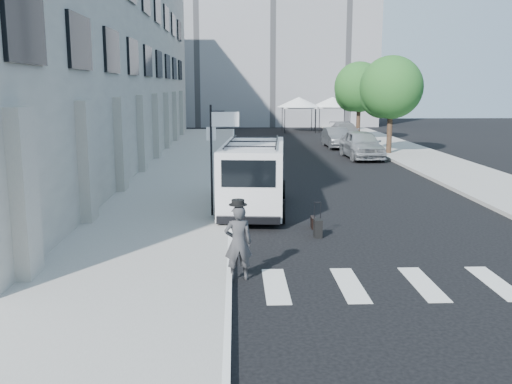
{
  "coord_description": "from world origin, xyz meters",
  "views": [
    {
      "loc": [
        -1.85,
        -14.63,
        4.23
      ],
      "look_at": [
        -1.28,
        1.03,
        1.3
      ],
      "focal_mm": 40.0,
      "sensor_mm": 36.0,
      "label": 1
    }
  ],
  "objects": [
    {
      "name": "cargo_van",
      "position": [
        -1.22,
        4.71,
        1.19
      ],
      "size": [
        2.55,
        6.24,
        2.3
      ],
      "rotation": [
        0.0,
        0.0,
        -0.09
      ],
      "color": "silver",
      "rests_on": "ground"
    },
    {
      "name": "sidewalk_left",
      "position": [
        -4.25,
        16.0,
        0.07
      ],
      "size": [
        4.5,
        48.0,
        0.15
      ],
      "primitive_type": "cube",
      "color": "gray",
      "rests_on": "ground"
    },
    {
      "name": "sign_pole",
      "position": [
        -2.36,
        3.2,
        2.65
      ],
      "size": [
        1.03,
        0.07,
        3.5
      ],
      "color": "black",
      "rests_on": "sidewalk_left"
    },
    {
      "name": "ground",
      "position": [
        0.0,
        0.0,
        0.0
      ],
      "size": [
        120.0,
        120.0,
        0.0
      ],
      "primitive_type": "plane",
      "color": "black",
      "rests_on": "ground"
    },
    {
      "name": "parked_car_b",
      "position": [
        5.15,
        24.47,
        0.68
      ],
      "size": [
        1.51,
        4.16,
        1.36
      ],
      "primitive_type": "imported",
      "rotation": [
        0.0,
        0.0,
        0.02
      ],
      "color": "#4D5053",
      "rests_on": "ground"
    },
    {
      "name": "businessman",
      "position": [
        -1.8,
        -2.56,
        0.84
      ],
      "size": [
        0.66,
        0.47,
        1.69
      ],
      "primitive_type": "imported",
      "rotation": [
        0.0,
        0.0,
        3.25
      ],
      "color": "#353537",
      "rests_on": "ground"
    },
    {
      "name": "suitcase",
      "position": [
        0.48,
        0.97,
        0.26
      ],
      "size": [
        0.22,
        0.35,
        0.98
      ],
      "rotation": [
        0.0,
        0.0,
        -0.01
      ],
      "color": "black",
      "rests_on": "ground"
    },
    {
      "name": "tent_right",
      "position": [
        7.2,
        38.5,
        2.71
      ],
      "size": [
        4.0,
        4.0,
        3.2
      ],
      "color": "black",
      "rests_on": "ground"
    },
    {
      "name": "building_left",
      "position": [
        -11.5,
        18.0,
        6.0
      ],
      "size": [
        10.0,
        44.0,
        12.0
      ],
      "primitive_type": "cube",
      "color": "gray",
      "rests_on": "ground"
    },
    {
      "name": "parked_car_c",
      "position": [
        6.62,
        29.04,
        0.71
      ],
      "size": [
        2.03,
        4.93,
        1.43
      ],
      "primitive_type": "imported",
      "rotation": [
        0.0,
        0.0,
        0.01
      ],
      "color": "#999BA1",
      "rests_on": "ground"
    },
    {
      "name": "tent_left",
      "position": [
        4.0,
        38.0,
        2.71
      ],
      "size": [
        4.0,
        4.0,
        3.2
      ],
      "color": "black",
      "rests_on": "ground"
    },
    {
      "name": "sidewalk_right",
      "position": [
        9.0,
        20.0,
        0.07
      ],
      "size": [
        4.0,
        56.0,
        0.15
      ],
      "primitive_type": "cube",
      "color": "gray",
      "rests_on": "ground"
    },
    {
      "name": "tree_near",
      "position": [
        7.5,
        20.15,
        3.97
      ],
      "size": [
        3.8,
        3.83,
        6.03
      ],
      "color": "black",
      "rests_on": "ground"
    },
    {
      "name": "building_far",
      "position": [
        2.0,
        50.0,
        12.5
      ],
      "size": [
        22.0,
        12.0,
        25.0
      ],
      "primitive_type": "cube",
      "color": "slate",
      "rests_on": "ground"
    },
    {
      "name": "briefcase",
      "position": [
        0.48,
        2.0,
        0.17
      ],
      "size": [
        0.13,
        0.44,
        0.34
      ],
      "primitive_type": "cube",
      "rotation": [
        0.0,
        0.0,
        -0.03
      ],
      "color": "black",
      "rests_on": "ground"
    },
    {
      "name": "tree_far",
      "position": [
        7.5,
        29.15,
        3.97
      ],
      "size": [
        3.8,
        3.83,
        6.03
      ],
      "color": "black",
      "rests_on": "ground"
    },
    {
      "name": "parked_car_a",
      "position": [
        5.57,
        18.51,
        0.83
      ],
      "size": [
        2.08,
        4.93,
        1.67
      ],
      "primitive_type": "imported",
      "rotation": [
        0.0,
        0.0,
        0.02
      ],
      "color": "#94979B",
      "rests_on": "ground"
    }
  ]
}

